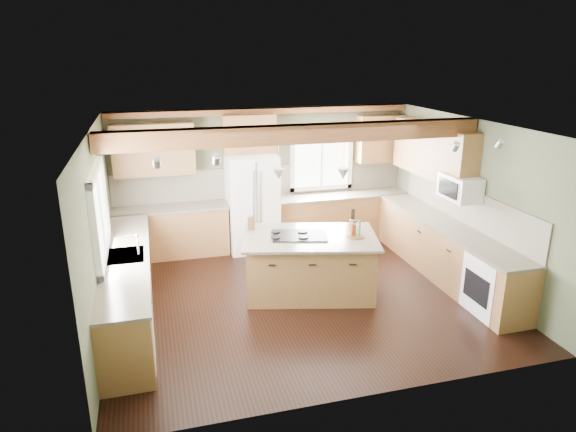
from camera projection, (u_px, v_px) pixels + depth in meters
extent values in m
plane|color=black|center=(300.00, 295.00, 7.89)|extent=(5.60, 5.60, 0.00)
plane|color=silver|center=(302.00, 126.00, 7.09)|extent=(5.60, 5.60, 0.00)
plane|color=#4E543B|center=(263.00, 176.00, 9.78)|extent=(5.60, 0.00, 5.60)
plane|color=#4E543B|center=(98.00, 232.00, 6.78)|extent=(0.00, 5.00, 5.00)
plane|color=#4E543B|center=(469.00, 201.00, 8.19)|extent=(0.00, 5.00, 5.00)
cube|color=#4E2716|center=(300.00, 134.00, 7.22)|extent=(5.55, 0.26, 0.26)
cube|color=#4E2716|center=(264.00, 111.00, 9.31)|extent=(5.55, 0.20, 0.10)
cube|color=brown|center=(264.00, 181.00, 9.80)|extent=(5.58, 0.03, 0.58)
cube|color=brown|center=(465.00, 205.00, 8.26)|extent=(0.03, 3.70, 0.58)
cube|color=brown|center=(172.00, 232.00, 9.32)|extent=(2.02, 0.60, 0.88)
cube|color=#443B32|center=(170.00, 208.00, 9.18)|extent=(2.06, 0.64, 0.04)
cube|color=brown|center=(341.00, 217.00, 10.15)|extent=(2.62, 0.60, 0.88)
cube|color=#443B32|center=(342.00, 195.00, 10.00)|extent=(2.66, 0.64, 0.04)
cube|color=brown|center=(128.00, 287.00, 7.17)|extent=(0.60, 3.70, 0.88)
cube|color=#443B32|center=(125.00, 256.00, 7.03)|extent=(0.64, 3.74, 0.04)
cube|color=brown|center=(445.00, 252.00, 8.43)|extent=(0.60, 3.70, 0.88)
cube|color=#443B32|center=(448.00, 225.00, 8.28)|extent=(0.64, 3.74, 0.04)
cube|color=brown|center=(153.00, 149.00, 8.92)|extent=(1.40, 0.35, 0.90)
cube|color=brown|center=(249.00, 134.00, 9.28)|extent=(0.96, 0.35, 0.70)
cube|color=brown|center=(433.00, 151.00, 8.77)|extent=(0.35, 2.20, 0.90)
cube|color=brown|center=(380.00, 139.00, 10.00)|extent=(0.90, 0.35, 0.90)
cube|color=white|center=(98.00, 213.00, 6.76)|extent=(0.04, 1.60, 1.05)
cube|color=white|center=(321.00, 160.00, 9.97)|extent=(1.10, 0.04, 1.00)
cube|color=#262628|center=(125.00, 256.00, 7.03)|extent=(0.50, 0.65, 0.03)
cylinder|color=#B2B2B7|center=(138.00, 245.00, 7.03)|extent=(0.02, 0.02, 0.28)
cube|color=white|center=(127.00, 335.00, 5.98)|extent=(0.60, 0.60, 0.84)
cube|color=white|center=(495.00, 286.00, 7.23)|extent=(0.60, 0.72, 0.84)
cube|color=white|center=(460.00, 187.00, 8.01)|extent=(0.40, 0.70, 0.38)
cone|color=#B2B2B7|center=(279.00, 174.00, 7.44)|extent=(0.18, 0.18, 0.16)
cone|color=#B2B2B7|center=(343.00, 174.00, 7.45)|extent=(0.18, 0.18, 0.16)
cube|color=white|center=(252.00, 203.00, 9.48)|extent=(0.90, 0.74, 1.80)
cube|color=olive|center=(310.00, 265.00, 7.89)|extent=(2.10, 1.57, 0.88)
cube|color=#443B32|center=(310.00, 237.00, 7.75)|extent=(2.25, 1.72, 0.04)
cube|color=black|center=(300.00, 236.00, 7.73)|extent=(0.92, 0.72, 0.02)
cube|color=brown|center=(251.00, 224.00, 8.01)|extent=(0.12, 0.09, 0.18)
cylinder|color=#38332D|center=(353.00, 225.00, 8.02)|extent=(0.11, 0.11, 0.15)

